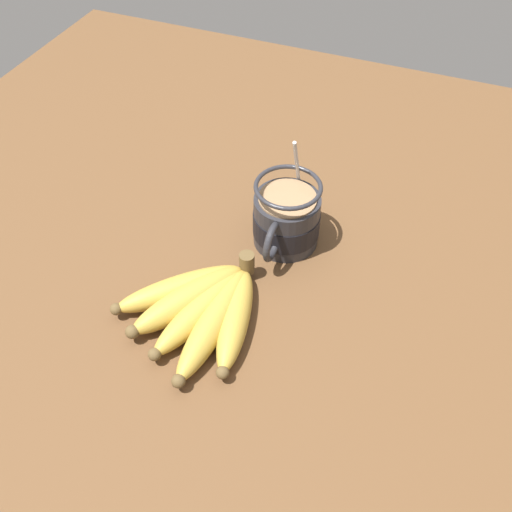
# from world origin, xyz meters

# --- Properties ---
(table) EXTENTS (1.24, 1.24, 0.03)m
(table) POSITION_xyz_m (0.00, 0.00, 0.01)
(table) COLOR brown
(table) RESTS_ON ground
(coffee_mug) EXTENTS (0.15, 0.09, 0.16)m
(coffee_mug) POSITION_xyz_m (-0.08, 0.04, 0.07)
(coffee_mug) COLOR #28282D
(coffee_mug) RESTS_ON table
(banana_bunch) EXTENTS (0.20, 0.19, 0.04)m
(banana_bunch) POSITION_xyz_m (0.08, -0.01, 0.04)
(banana_bunch) COLOR brown
(banana_bunch) RESTS_ON table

